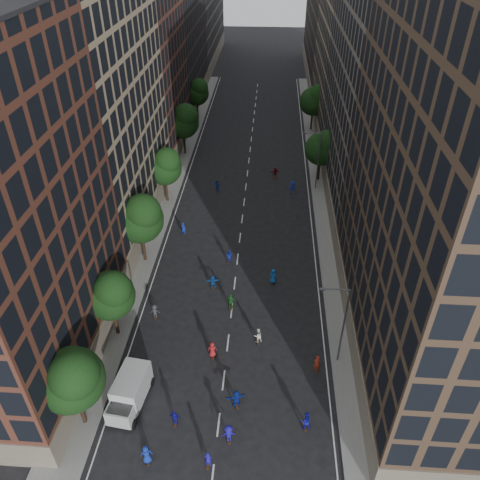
{
  "coord_description": "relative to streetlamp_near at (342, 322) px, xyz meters",
  "views": [
    {
      "loc": [
        3.31,
        -17.96,
        35.42
      ],
      "look_at": [
        0.22,
        28.22,
        2.0
      ],
      "focal_mm": 35.0,
      "sensor_mm": 36.0,
      "label": 1
    }
  ],
  "objects": [
    {
      "name": "skater_11",
      "position": [
        -12.78,
        9.59,
        -4.34
      ],
      "size": [
        1.59,
        0.7,
        1.66
      ],
      "primitive_type": "imported",
      "rotation": [
        0.0,
        0.0,
        3.28
      ],
      "color": "#1449A9",
      "rests_on": "ground"
    },
    {
      "name": "skater_13",
      "position": [
        -17.81,
        19.75,
        -4.28
      ],
      "size": [
        0.76,
        0.64,
        1.78
      ],
      "primitive_type": "imported",
      "rotation": [
        0.0,
        0.0,
        2.75
      ],
      "color": "#152CAC",
      "rests_on": "ground"
    },
    {
      "name": "cargo_van",
      "position": [
        -18.15,
        -5.85,
        -3.69
      ],
      "size": [
        3.13,
        5.54,
        2.81
      ],
      "rotation": [
        0.0,
        0.0,
        -0.13
      ],
      "color": "silver",
      "rests_on": "ground"
    },
    {
      "name": "skater_7",
      "position": [
        -1.87,
        -1.27,
        -4.23
      ],
      "size": [
        0.74,
        0.53,
        1.88
      ],
      "primitive_type": "imported",
      "rotation": [
        0.0,
        0.0,
        3.27
      ],
      "color": "#A32E1B",
      "rests_on": "ground"
    },
    {
      "name": "skater_4",
      "position": [
        -13.95,
        -7.65,
        -4.34
      ],
      "size": [
        0.99,
        0.46,
        1.66
      ],
      "primitive_type": "imported",
      "rotation": [
        0.0,
        0.0,
        3.08
      ],
      "color": "#15118E",
      "rests_on": "ground"
    },
    {
      "name": "tree_left_3",
      "position": [
        -21.38,
        27.85,
        0.65
      ],
      "size": [
        5.0,
        5.0,
        8.58
      ],
      "color": "black",
      "rests_on": "ground"
    },
    {
      "name": "bldg_left_d",
      "position": [
        -29.37,
        70.0,
        10.83
      ],
      "size": [
        14.0,
        28.0,
        32.0
      ],
      "primitive_type": "cube",
      "color": "#2D221E",
      "rests_on": "ground"
    },
    {
      "name": "ground",
      "position": [
        -10.37,
        28.0,
        -5.17
      ],
      "size": [
        240.0,
        240.0,
        0.0
      ],
      "primitive_type": "plane",
      "color": "black",
      "rests_on": "ground"
    },
    {
      "name": "bldg_left_b",
      "position": [
        -29.37,
        23.0,
        11.83
      ],
      "size": [
        14.0,
        26.0,
        34.0
      ],
      "primitive_type": "cube",
      "color": "#917D5F",
      "rests_on": "ground"
    },
    {
      "name": "skater_6",
      "position": [
        -11.68,
        -0.26,
        -4.29
      ],
      "size": [
        0.94,
        0.7,
        1.76
      ],
      "primitive_type": "imported",
      "rotation": [
        0.0,
        0.0,
        3.31
      ],
      "color": "maroon",
      "rests_on": "ground"
    },
    {
      "name": "tree_right_b",
      "position": [
        1.02,
        55.85,
        0.79
      ],
      "size": [
        5.2,
        5.2,
        8.83
      ],
      "color": "black",
      "rests_on": "ground"
    },
    {
      "name": "skater_8",
      "position": [
        -7.41,
        1.83,
        -4.31
      ],
      "size": [
        1.02,
        0.92,
        1.71
      ],
      "primitive_type": "imported",
      "rotation": [
        0.0,
        0.0,
        3.53
      ],
      "color": "white",
      "rests_on": "ground"
    },
    {
      "name": "skater_16",
      "position": [
        -14.59,
        31.22,
        -4.25
      ],
      "size": [
        1.15,
        0.71,
        1.83
      ],
      "primitive_type": "imported",
      "rotation": [
        0.0,
        0.0,
        2.88
      ],
      "color": "#1433A6",
      "rests_on": "ground"
    },
    {
      "name": "skater_9",
      "position": [
        -18.26,
        4.48,
        -4.35
      ],
      "size": [
        1.12,
        0.71,
        1.64
      ],
      "primitive_type": "imported",
      "rotation": [
        0.0,
        0.0,
        3.24
      ],
      "color": "#36363B",
      "rests_on": "ground"
    },
    {
      "name": "skater_15",
      "position": [
        -3.32,
        31.62,
        -4.24
      ],
      "size": [
        1.34,
        1.0,
        1.85
      ],
      "primitive_type": "imported",
      "rotation": [
        0.0,
        0.0,
        3.42
      ],
      "color": "#1523AC",
      "rests_on": "ground"
    },
    {
      "name": "sidewalk_right",
      "position": [
        1.63,
        35.5,
        -5.09
      ],
      "size": [
        4.0,
        105.0,
        0.15
      ],
      "primitive_type": "cube",
      "color": "slate",
      "rests_on": "ground"
    },
    {
      "name": "tree_left_0",
      "position": [
        -21.38,
        -8.15,
        0.79
      ],
      "size": [
        5.2,
        5.2,
        8.83
      ],
      "color": "black",
      "rests_on": "ground"
    },
    {
      "name": "streetlamp_near",
      "position": [
        0.0,
        0.0,
        0.0
      ],
      "size": [
        2.64,
        0.22,
        9.06
      ],
      "color": "#595B60",
      "rests_on": "ground"
    },
    {
      "name": "bldg_left_e",
      "position": [
        -29.37,
        104.0,
        7.83
      ],
      "size": [
        14.0,
        40.0,
        26.0
      ],
      "primitive_type": "cube",
      "color": "#5D554C",
      "rests_on": "ground"
    },
    {
      "name": "skater_3",
      "position": [
        -9.38,
        -8.84,
        -4.27
      ],
      "size": [
        1.27,
        0.87,
        1.8
      ],
      "primitive_type": "imported",
      "rotation": [
        0.0,
        0.0,
        3.32
      ],
      "color": "#1A139A",
      "rests_on": "ground"
    },
    {
      "name": "bldg_right_d",
      "position": [
        8.63,
        92.0,
        9.83
      ],
      "size": [
        14.0,
        40.0,
        30.0
      ],
      "primitive_type": "cube",
      "color": "#443324",
      "rests_on": "ground"
    },
    {
      "name": "bldg_right_c",
      "position": [
        8.63,
        59.0,
        12.33
      ],
      "size": [
        14.0,
        26.0,
        35.0
      ],
      "primitive_type": "cube",
      "color": "#917D5F",
      "rests_on": "ground"
    },
    {
      "name": "skater_0",
      "position": [
        -15.55,
        -11.0,
        -4.23
      ],
      "size": [
        1.05,
        0.85,
        1.87
      ],
      "primitive_type": "imported",
      "rotation": [
        0.0,
        0.0,
        3.46
      ],
      "color": "#122B99",
      "rests_on": "ground"
    },
    {
      "name": "skater_14",
      "position": [
        -11.38,
        14.43,
        -4.34
      ],
      "size": [
        0.91,
        0.77,
        1.66
      ],
      "primitive_type": "imported",
      "rotation": [
        0.0,
        0.0,
        2.95
      ],
      "color": "#1629B5",
      "rests_on": "ground"
    },
    {
      "name": "bldg_right_a",
      "position": [
        8.63,
        3.0,
        12.83
      ],
      "size": [
        14.0,
        30.0,
        36.0
      ],
      "primitive_type": "cube",
      "color": "#443324",
      "rests_on": "ground"
    },
    {
      "name": "tree_left_4",
      "position": [
        -21.37,
        43.84,
        0.93
      ],
      "size": [
        5.4,
        5.4,
        9.08
      ],
      "color": "black",
      "rests_on": "ground"
    },
    {
      "name": "skater_10",
      "position": [
        -10.47,
        6.4,
        -4.21
      ],
      "size": [
        1.16,
        0.58,
        1.91
      ],
      "primitive_type": "imported",
      "rotation": [
        0.0,
        0.0,
        3.04
      ],
      "color": "#1E6421",
      "rests_on": "ground"
    },
    {
      "name": "tree_left_5",
      "position": [
        -21.39,
        59.86,
        0.51
      ],
      "size": [
        4.8,
        4.8,
        8.33
      ],
      "color": "black",
      "rests_on": "ground"
    },
    {
      "name": "tree_left_2",
      "position": [
        -21.36,
        13.83,
        1.19
      ],
      "size": [
        5.6,
        5.6,
        9.45
      ],
      "color": "black",
      "rests_on": "ground"
    },
    {
      "name": "streetlamp_far",
      "position": [
        0.0,
        33.0,
        0.0
      ],
      "size": [
        2.64,
        0.22,
        9.06
      ],
      "color": "#595B60",
      "rests_on": "ground"
    },
    {
      "name": "skater_5",
      "position": [
        -9.01,
        -5.54,
        -4.25
      ],
      "size": [
        1.78,
        1.05,
        1.83
      ],
      "primitive_type": "imported",
      "rotation": [
        0.0,
        0.0,
        3.46
      ],
      "color": "navy",
      "rests_on": "ground"
    },
    {
      "name": "skater_2",
      "position": [
        -3.19,
        -7.28,
        -4.23
      ],
      "size": [
        1.03,
        0.87,
        1.88
      ],
      "primitive_type": "imported",
      "rotation": [
        0.0,
        0.0,
        3.32
      ],
      "color": "#121399",
      "rests_on": "ground"
    },
    {
      "name": "skater_17",
      "position": [
        -5.94,
        36.31,
        -4.31
      ],
      "size": [
        1.66,
        0.9,
        1.71
      ],
      "primitive_type": "imported",
      "rotation": [
        0.0,
        0.0,
        3.4
      ],
      "color": "maroon",
      "rests_on": "ground"
    },
    {
      "name": "skater_1",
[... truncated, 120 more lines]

